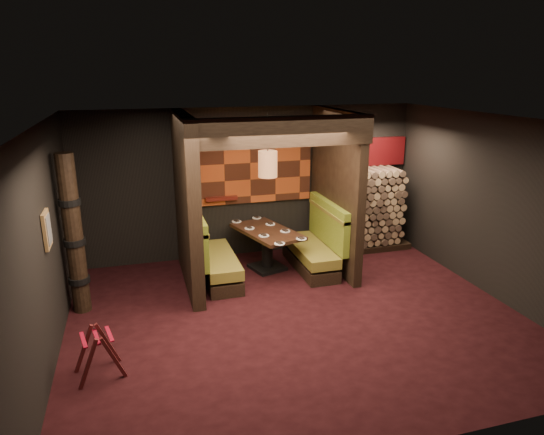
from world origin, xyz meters
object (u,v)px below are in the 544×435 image
at_px(pendant_lamp, 268,164).
at_px(dining_table, 267,242).
at_px(booth_bench_right, 316,247).
at_px(firewood_stack, 367,209).
at_px(luggage_rack, 98,351).
at_px(totem_column, 74,236).
at_px(booth_bench_left, 213,258).

bearing_deg(pendant_lamp, dining_table, 90.00).
relative_size(booth_bench_right, firewood_stack, 0.92).
height_order(luggage_rack, totem_column, totem_column).
bearing_deg(booth_bench_right, firewood_stack, 27.35).
bearing_deg(totem_column, luggage_rack, -79.37).
distance_m(totem_column, firewood_stack, 5.49).
height_order(pendant_lamp, luggage_rack, pendant_lamp).
height_order(booth_bench_left, totem_column, totem_column).
bearing_deg(firewood_stack, booth_bench_left, -167.83).
xyz_separation_m(pendant_lamp, luggage_rack, (-2.78, -2.49, -1.65)).
bearing_deg(booth_bench_left, dining_table, 11.12).
relative_size(pendant_lamp, firewood_stack, 0.65).
xyz_separation_m(pendant_lamp, firewood_stack, (2.21, 0.55, -1.13)).
xyz_separation_m(luggage_rack, totem_column, (-0.34, 1.79, 0.88)).
bearing_deg(booth_bench_left, firewood_stack, 12.17).
bearing_deg(booth_bench_right, luggage_rack, -147.32).
distance_m(booth_bench_left, totem_column, 2.30).
height_order(booth_bench_right, dining_table, booth_bench_right).
bearing_deg(booth_bench_right, booth_bench_left, 180.00).
bearing_deg(dining_table, booth_bench_left, -168.88).
xyz_separation_m(pendant_lamp, totem_column, (-3.12, -0.70, -0.77)).
xyz_separation_m(booth_bench_right, totem_column, (-3.98, -0.55, 0.79)).
distance_m(dining_table, totem_column, 3.28).
distance_m(booth_bench_right, pendant_lamp, 1.78).
bearing_deg(booth_bench_left, booth_bench_right, 0.00).
height_order(booth_bench_right, luggage_rack, booth_bench_right).
distance_m(booth_bench_right, totem_column, 4.10).
bearing_deg(luggage_rack, totem_column, 100.63).
relative_size(booth_bench_left, dining_table, 1.01).
bearing_deg(firewood_stack, booth_bench_right, -152.65).
bearing_deg(firewood_stack, dining_table, -167.35).
xyz_separation_m(booth_bench_left, pendant_lamp, (1.03, 0.15, 1.55)).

